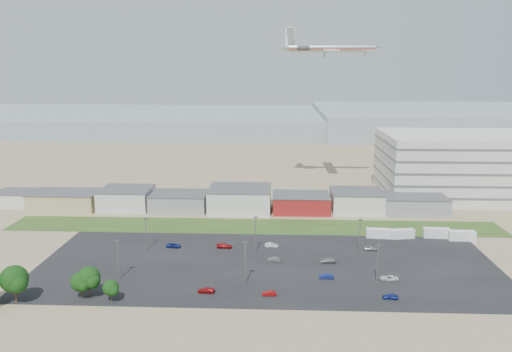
# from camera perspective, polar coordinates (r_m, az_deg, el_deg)

# --- Properties ---
(ground) EXTENTS (700.00, 700.00, 0.00)m
(ground) POSITION_cam_1_polar(r_m,az_deg,el_deg) (115.17, -1.47, -13.83)
(ground) COLOR #957F5F
(ground) RESTS_ON ground
(parking_lot) EXTENTS (120.00, 50.00, 0.01)m
(parking_lot) POSITION_cam_1_polar(r_m,az_deg,el_deg) (133.19, 1.31, -10.07)
(parking_lot) COLOR black
(parking_lot) RESTS_ON ground
(grass_strip) EXTENTS (160.00, 16.00, 0.02)m
(grass_strip) POSITION_cam_1_polar(r_m,az_deg,el_deg) (163.36, -0.22, -5.75)
(grass_strip) COLOR #2D471A
(grass_strip) RESTS_ON ground
(hills_backdrop) EXTENTS (700.00, 200.00, 9.00)m
(hills_backdrop) POSITION_cam_1_polar(r_m,az_deg,el_deg) (421.89, 6.95, 5.99)
(hills_backdrop) COLOR gray
(hills_backdrop) RESTS_ON ground
(building_row) EXTENTS (170.00, 20.00, 8.00)m
(building_row) POSITION_cam_1_polar(r_m,az_deg,el_deg) (181.90, -5.30, -2.60)
(building_row) COLOR silver
(building_row) RESTS_ON ground
(parking_garage) EXTENTS (80.00, 40.00, 25.00)m
(parking_garage) POSITION_cam_1_polar(r_m,az_deg,el_deg) (218.02, 24.72, 1.11)
(parking_garage) COLOR silver
(parking_garage) RESTS_ON ground
(box_trailer_a) EXTENTS (7.59, 2.97, 2.78)m
(box_trailer_a) POSITION_cam_1_polar(r_m,az_deg,el_deg) (156.87, 13.84, -6.37)
(box_trailer_a) COLOR silver
(box_trailer_a) RESTS_ON ground
(box_trailer_b) EXTENTS (7.53, 3.56, 2.71)m
(box_trailer_b) POSITION_cam_1_polar(r_m,az_deg,el_deg) (158.38, 16.36, -6.35)
(box_trailer_b) COLOR silver
(box_trailer_b) RESTS_ON ground
(box_trailer_c) EXTENTS (7.93, 2.95, 2.92)m
(box_trailer_c) POSITION_cam_1_polar(r_m,az_deg,el_deg) (162.06, 19.93, -6.14)
(box_trailer_c) COLOR silver
(box_trailer_c) RESTS_ON ground
(box_trailer_d) EXTENTS (7.80, 2.57, 2.91)m
(box_trailer_d) POSITION_cam_1_polar(r_m,az_deg,el_deg) (162.31, 22.46, -6.31)
(box_trailer_d) COLOR silver
(box_trailer_d) RESTS_ON ground
(tree_left) EXTENTS (6.45, 6.45, 9.67)m
(tree_left) POSITION_cam_1_polar(r_m,az_deg,el_deg) (123.40, -25.89, -10.83)
(tree_left) COLOR black
(tree_left) RESTS_ON ground
(tree_mid) EXTENTS (4.65, 4.65, 6.98)m
(tree_mid) POSITION_cam_1_polar(r_m,az_deg,el_deg) (120.40, -19.41, -11.54)
(tree_mid) COLOR black
(tree_mid) RESTS_ON ground
(tree_right) EXTENTS (5.43, 5.43, 8.15)m
(tree_right) POSITION_cam_1_polar(r_m,az_deg,el_deg) (120.41, -18.55, -11.17)
(tree_right) COLOR black
(tree_right) RESTS_ON ground
(tree_near) EXTENTS (3.82, 3.82, 5.73)m
(tree_near) POSITION_cam_1_polar(r_m,az_deg,el_deg) (117.21, -16.26, -12.33)
(tree_near) COLOR black
(tree_near) RESTS_ON ground
(lightpole_front_l) EXTENTS (1.17, 0.49, 9.95)m
(lightpole_front_l) POSITION_cam_1_polar(r_m,az_deg,el_deg) (127.31, -15.46, -9.22)
(lightpole_front_l) COLOR slate
(lightpole_front_l) RESTS_ON ground
(lightpole_front_m) EXTENTS (1.25, 0.52, 10.61)m
(lightpole_front_m) POSITION_cam_1_polar(r_m,az_deg,el_deg) (120.33, -1.22, -9.87)
(lightpole_front_m) COLOR slate
(lightpole_front_m) RESTS_ON ground
(lightpole_front_r) EXTENTS (1.14, 0.48, 9.71)m
(lightpole_front_r) POSITION_cam_1_polar(r_m,az_deg,el_deg) (124.31, 13.70, -9.71)
(lightpole_front_r) COLOR slate
(lightpole_front_r) RESTS_ON ground
(lightpole_back_l) EXTENTS (1.12, 0.47, 9.50)m
(lightpole_back_l) POSITION_cam_1_polar(r_m,az_deg,el_deg) (144.90, -12.46, -6.48)
(lightpole_back_l) COLOR slate
(lightpole_back_l) RESTS_ON ground
(lightpole_back_m) EXTENTS (1.21, 0.50, 10.28)m
(lightpole_back_m) POSITION_cam_1_polar(r_m,az_deg,el_deg) (139.65, -0.05, -6.73)
(lightpole_back_m) COLOR slate
(lightpole_back_m) RESTS_ON ground
(lightpole_back_r) EXTENTS (1.19, 0.50, 10.10)m
(lightpole_back_r) POSITION_cam_1_polar(r_m,az_deg,el_deg) (141.00, 11.75, -6.85)
(lightpole_back_r) COLOR slate
(lightpole_back_r) RESTS_ON ground
(airliner) EXTENTS (43.59, 30.07, 12.75)m
(airliner) POSITION_cam_1_polar(r_m,az_deg,el_deg) (213.10, 8.65, 14.24)
(airliner) COLOR silver
(parked_car_0) EXTENTS (4.54, 2.34, 1.23)m
(parked_car_0) POSITION_cam_1_polar(r_m,az_deg,el_deg) (127.86, 14.95, -11.21)
(parked_car_0) COLOR silver
(parked_car_0) RESTS_ON ground
(parked_car_1) EXTENTS (3.65, 1.34, 1.20)m
(parked_car_1) POSITION_cam_1_polar(r_m,az_deg,el_deg) (125.93, 8.06, -11.28)
(parked_car_1) COLOR navy
(parked_car_1) RESTS_ON ground
(parked_car_2) EXTENTS (3.61, 1.74, 1.19)m
(parked_car_2) POSITION_cam_1_polar(r_m,az_deg,el_deg) (118.69, 15.11, -13.14)
(parked_car_2) COLOR navy
(parked_car_2) RESTS_ON ground
(parked_car_3) EXTENTS (4.05, 1.88, 1.14)m
(parked_car_3) POSITION_cam_1_polar(r_m,az_deg,el_deg) (118.23, -5.71, -12.86)
(parked_car_3) COLOR maroon
(parked_car_3) RESTS_ON ground
(parked_car_6) EXTENTS (4.50, 1.88, 1.30)m
(parked_car_6) POSITION_cam_1_polar(r_m,az_deg,el_deg) (144.63, -3.62, -7.96)
(parked_car_6) COLOR maroon
(parked_car_6) RESTS_ON ground
(parked_car_7) EXTENTS (3.63, 1.61, 1.16)m
(parked_car_7) POSITION_cam_1_polar(r_m,az_deg,el_deg) (135.08, 2.09, -9.48)
(parked_car_7) COLOR #595B5E
(parked_car_7) RESTS_ON ground
(parked_car_8) EXTENTS (3.93, 2.00, 1.28)m
(parked_car_8) POSITION_cam_1_polar(r_m,az_deg,el_deg) (146.17, 13.00, -8.05)
(parked_car_8) COLOR #A5A5AA
(parked_car_8) RESTS_ON ground
(parked_car_9) EXTENTS (4.36, 2.41, 1.16)m
(parked_car_9) POSITION_cam_1_polar(r_m,az_deg,el_deg) (146.71, -9.39, -7.84)
(parked_car_9) COLOR navy
(parked_car_9) RESTS_ON ground
(parked_car_11) EXTENTS (3.86, 1.42, 1.26)m
(parked_car_11) POSITION_cam_1_polar(r_m,az_deg,el_deg) (145.03, 1.79, -7.89)
(parked_car_11) COLOR silver
(parked_car_11) RESTS_ON ground
(parked_car_12) EXTENTS (4.68, 2.32, 1.31)m
(parked_car_12) POSITION_cam_1_polar(r_m,az_deg,el_deg) (135.22, 8.15, -9.55)
(parked_car_12) COLOR #A5A5AA
(parked_car_12) RESTS_ON ground
(parked_car_13) EXTENTS (3.37, 1.42, 1.08)m
(parked_car_13) POSITION_cam_1_polar(r_m,az_deg,el_deg) (116.32, 1.52, -13.26)
(parked_car_13) COLOR maroon
(parked_car_13) RESTS_ON ground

